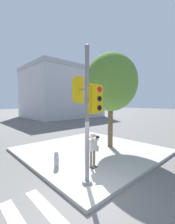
{
  "coord_description": "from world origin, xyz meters",
  "views": [
    {
      "loc": [
        -3.23,
        -3.47,
        3.19
      ],
      "look_at": [
        1.11,
        1.21,
        2.79
      ],
      "focal_mm": 24.0,
      "sensor_mm": 36.0,
      "label": 1
    }
  ],
  "objects_px": {
    "traffic_signal_pole": "(87,107)",
    "fire_hydrant": "(56,159)",
    "person_photographer": "(93,147)",
    "street_tree": "(111,83)"
  },
  "relations": [
    {
      "from": "person_photographer",
      "to": "fire_hydrant",
      "type": "bearing_deg",
      "value": 135.73
    },
    {
      "from": "person_photographer",
      "to": "street_tree",
      "type": "height_order",
      "value": "street_tree"
    },
    {
      "from": "person_photographer",
      "to": "street_tree",
      "type": "relative_size",
      "value": 0.25
    },
    {
      "from": "street_tree",
      "to": "fire_hydrant",
      "type": "bearing_deg",
      "value": -175.91
    },
    {
      "from": "street_tree",
      "to": "person_photographer",
      "type": "bearing_deg",
      "value": -154.5
    },
    {
      "from": "traffic_signal_pole",
      "to": "fire_hydrant",
      "type": "distance_m",
      "value": 3.26
    },
    {
      "from": "person_photographer",
      "to": "street_tree",
      "type": "xyz_separation_m",
      "value": [
        3.21,
        1.53,
        3.44
      ]
    },
    {
      "from": "street_tree",
      "to": "fire_hydrant",
      "type": "relative_size",
      "value": 8.74
    },
    {
      "from": "person_photographer",
      "to": "fire_hydrant",
      "type": "relative_size",
      "value": 2.22
    },
    {
      "from": "fire_hydrant",
      "to": "person_photographer",
      "type": "bearing_deg",
      "value": -44.27
    }
  ]
}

